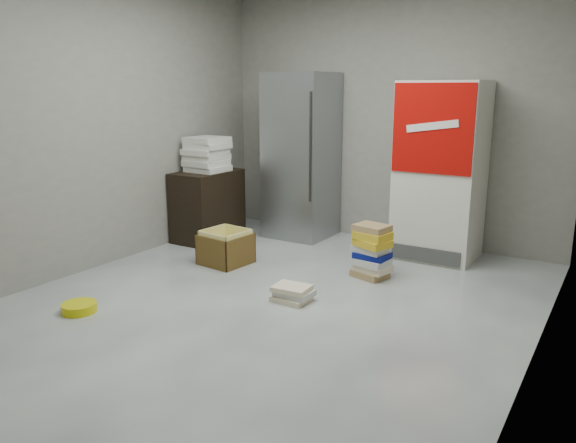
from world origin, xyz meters
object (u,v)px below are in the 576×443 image
(wood_shelf, at_px, (208,206))
(phonebook_stack_main, at_px, (372,251))
(coke_cooler, at_px, (441,171))
(steel_fridge, at_px, (301,156))
(cardboard_box, at_px, (226,250))

(wood_shelf, height_order, phonebook_stack_main, wood_shelf)
(coke_cooler, bearing_deg, steel_fridge, 179.82)
(wood_shelf, bearing_deg, cardboard_box, -40.39)
(wood_shelf, relative_size, cardboard_box, 1.69)
(coke_cooler, bearing_deg, phonebook_stack_main, -106.75)
(steel_fridge, relative_size, wood_shelf, 2.37)
(wood_shelf, xyz_separation_m, phonebook_stack_main, (2.18, -0.27, -0.15))
(cardboard_box, bearing_deg, phonebook_stack_main, 20.81)
(coke_cooler, distance_m, phonebook_stack_main, 1.23)
(steel_fridge, xyz_separation_m, phonebook_stack_main, (1.35, -1.00, -0.70))
(coke_cooler, relative_size, phonebook_stack_main, 3.57)
(steel_fridge, xyz_separation_m, wood_shelf, (-0.83, -0.73, -0.55))
(coke_cooler, height_order, phonebook_stack_main, coke_cooler)
(cardboard_box, bearing_deg, steel_fridge, 93.13)
(phonebook_stack_main, distance_m, cardboard_box, 1.47)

